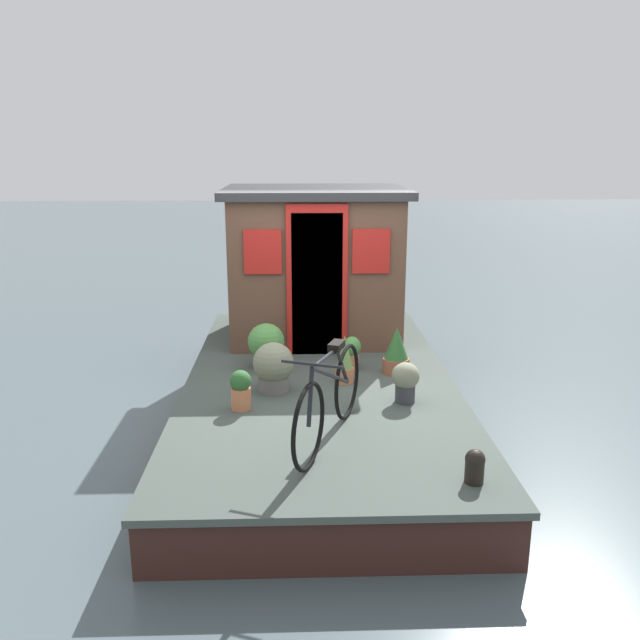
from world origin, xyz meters
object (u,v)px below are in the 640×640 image
object	(u,v)px
bicycle	(330,398)
potted_plant_fern	(273,366)
mooring_bollard	(475,465)
houseboat_cabin	(315,262)
potted_plant_succulent	(352,352)
potted_plant_basil	(241,389)
potted_plant_ivy	(396,351)
potted_plant_rosemary	(405,380)
potted_plant_lavender	(345,360)
potted_plant_mint	(266,345)

from	to	relation	value
bicycle	potted_plant_fern	xyz separation A→B (m)	(1.20, 0.52, -0.13)
potted_plant_fern	mooring_bollard	xyz separation A→B (m)	(-1.96, -1.57, -0.12)
houseboat_cabin	bicycle	size ratio (longest dim) A/B	1.40
houseboat_cabin	potted_plant_fern	size ratio (longest dim) A/B	4.51
houseboat_cabin	potted_plant_fern	xyz separation A→B (m)	(-2.07, 0.48, -0.71)
houseboat_cabin	bicycle	world-z (taller)	houseboat_cabin
bicycle	mooring_bollard	distance (m)	1.32
potted_plant_succulent	potted_plant_fern	xyz separation A→B (m)	(-0.62, 0.86, 0.06)
houseboat_cabin	potted_plant_basil	distance (m)	2.77
potted_plant_ivy	potted_plant_rosemary	bearing A→B (deg)	177.64
potted_plant_basil	potted_plant_lavender	world-z (taller)	potted_plant_lavender
potted_plant_mint	potted_plant_rosemary	size ratio (longest dim) A/B	1.31
potted_plant_mint	potted_plant_lavender	bearing A→B (deg)	-118.02
potted_plant_succulent	potted_plant_ivy	bearing A→B (deg)	-104.53
potted_plant_basil	bicycle	bearing A→B (deg)	-131.71
bicycle	potted_plant_mint	world-z (taller)	bicycle
potted_plant_succulent	mooring_bollard	bearing A→B (deg)	-164.64
potted_plant_basil	potted_plant_rosemary	world-z (taller)	potted_plant_rosemary
potted_plant_ivy	potted_plant_fern	size ratio (longest dim) A/B	1.03
potted_plant_lavender	houseboat_cabin	bearing A→B (deg)	8.09
bicycle	potted_plant_basil	world-z (taller)	bicycle
potted_plant_basil	potted_plant_rosemary	distance (m)	1.60
bicycle	potted_plant_lavender	distance (m)	1.45
bicycle	potted_plant_ivy	bearing A→B (deg)	-25.77
potted_plant_succulent	potted_plant_lavender	bearing A→B (deg)	164.32
potted_plant_basil	potted_plant_fern	xyz separation A→B (m)	(0.48, -0.30, 0.06)
houseboat_cabin	potted_plant_fern	bearing A→B (deg)	166.81
potted_plant_succulent	potted_plant_fern	world-z (taller)	potted_plant_fern
potted_plant_mint	potted_plant_ivy	xyz separation A→B (m)	(-0.18, -1.44, -0.04)
potted_plant_ivy	mooring_bollard	size ratio (longest dim) A/B	1.98
potted_plant_mint	potted_plant_basil	world-z (taller)	potted_plant_mint
potted_plant_mint	potted_plant_rosemary	world-z (taller)	potted_plant_mint
houseboat_cabin	potted_plant_fern	world-z (taller)	houseboat_cabin
potted_plant_basil	potted_plant_rosemary	bearing A→B (deg)	-85.71
potted_plant_rosemary	potted_plant_lavender	world-z (taller)	potted_plant_lavender
houseboat_cabin	potted_plant_lavender	xyz separation A→B (m)	(-1.84, -0.26, -0.73)
potted_plant_ivy	potted_plant_succulent	bearing A→B (deg)	75.47
potted_plant_mint	potted_plant_ivy	size ratio (longest dim) A/B	1.01
bicycle	potted_plant_ivy	distance (m)	1.89
potted_plant_mint	potted_plant_ivy	bearing A→B (deg)	-97.03
potted_plant_mint	potted_plant_succulent	xyz separation A→B (m)	(-0.05, -0.96, -0.08)
potted_plant_succulent	potted_plant_ivy	distance (m)	0.50
houseboat_cabin	potted_plant_ivy	distance (m)	1.93
bicycle	potted_plant_rosemary	bearing A→B (deg)	-42.94
bicycle	potted_plant_ivy	xyz separation A→B (m)	(1.70, -0.82, -0.14)
houseboat_cabin	potted_plant_rosemary	bearing A→B (deg)	-161.34
bicycle	potted_plant_fern	size ratio (longest dim) A/B	3.23
potted_plant_basil	mooring_bollard	xyz separation A→B (m)	(-1.49, -1.86, -0.06)
potted_plant_ivy	mooring_bollard	bearing A→B (deg)	-174.66
potted_plant_lavender	mooring_bollard	xyz separation A→B (m)	(-2.19, -0.82, -0.11)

